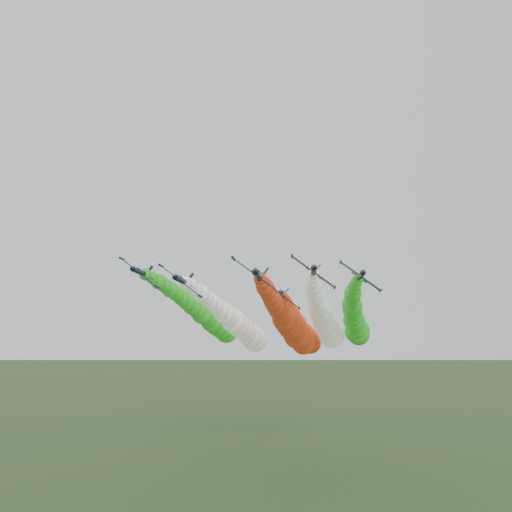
% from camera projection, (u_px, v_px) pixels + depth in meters
% --- Properties ---
extents(jet_lead, '(12.96, 73.34, 15.22)m').
position_uv_depth(jet_lead, '(292.00, 327.00, 116.07)').
color(jet_lead, black).
rests_on(jet_lead, ground).
extents(jet_inner_left, '(13.44, 73.82, 15.70)m').
position_uv_depth(jet_inner_left, '(239.00, 326.00, 130.04)').
color(jet_inner_left, black).
rests_on(jet_inner_left, ground).
extents(jet_inner_right, '(13.52, 73.90, 15.78)m').
position_uv_depth(jet_inner_right, '(325.00, 321.00, 128.70)').
color(jet_inner_right, black).
rests_on(jet_inner_right, ground).
extents(jet_outer_left, '(13.37, 73.76, 15.63)m').
position_uv_depth(jet_outer_left, '(209.00, 318.00, 138.03)').
color(jet_outer_left, black).
rests_on(jet_outer_left, ground).
extents(jet_outer_right, '(13.15, 73.53, 15.41)m').
position_uv_depth(jet_outer_right, '(355.00, 321.00, 135.92)').
color(jet_outer_right, black).
rests_on(jet_outer_right, ground).
extents(jet_trail, '(13.26, 73.64, 15.52)m').
position_uv_depth(jet_trail, '(302.00, 331.00, 143.53)').
color(jet_trail, black).
rests_on(jet_trail, ground).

